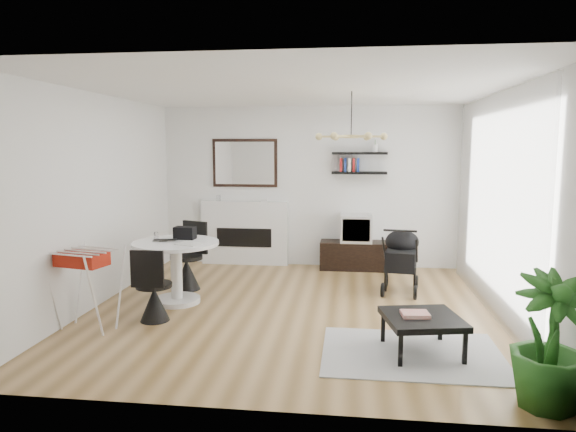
# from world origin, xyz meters

# --- Properties ---
(floor) EXTENTS (5.00, 5.00, 0.00)m
(floor) POSITION_xyz_m (0.00, 0.00, 0.00)
(floor) COLOR brown
(floor) RESTS_ON ground
(ceiling) EXTENTS (5.00, 5.00, 0.00)m
(ceiling) POSITION_xyz_m (0.00, 0.00, 2.70)
(ceiling) COLOR white
(ceiling) RESTS_ON wall_back
(wall_back) EXTENTS (5.00, 0.00, 5.00)m
(wall_back) POSITION_xyz_m (0.00, 2.50, 1.35)
(wall_back) COLOR white
(wall_back) RESTS_ON floor
(wall_left) EXTENTS (0.00, 5.00, 5.00)m
(wall_left) POSITION_xyz_m (-2.50, 0.00, 1.35)
(wall_left) COLOR white
(wall_left) RESTS_ON floor
(wall_right) EXTENTS (0.00, 5.00, 5.00)m
(wall_right) POSITION_xyz_m (2.50, 0.00, 1.35)
(wall_right) COLOR white
(wall_right) RESTS_ON floor
(sheer_curtain) EXTENTS (0.04, 3.60, 2.60)m
(sheer_curtain) POSITION_xyz_m (2.40, 0.20, 1.35)
(sheer_curtain) COLOR white
(sheer_curtain) RESTS_ON wall_right
(fireplace) EXTENTS (1.50, 0.17, 2.16)m
(fireplace) POSITION_xyz_m (-1.10, 2.42, 0.69)
(fireplace) COLOR white
(fireplace) RESTS_ON floor
(shelf_lower) EXTENTS (0.90, 0.25, 0.04)m
(shelf_lower) POSITION_xyz_m (0.84, 2.37, 1.60)
(shelf_lower) COLOR black
(shelf_lower) RESTS_ON wall_back
(shelf_upper) EXTENTS (0.90, 0.25, 0.04)m
(shelf_upper) POSITION_xyz_m (0.84, 2.37, 1.92)
(shelf_upper) COLOR black
(shelf_upper) RESTS_ON wall_back
(pendant_lamp) EXTENTS (0.90, 0.90, 0.10)m
(pendant_lamp) POSITION_xyz_m (0.70, 0.30, 2.15)
(pendant_lamp) COLOR tan
(pendant_lamp) RESTS_ON ceiling
(tv_console) EXTENTS (1.24, 0.43, 0.47)m
(tv_console) POSITION_xyz_m (0.84, 2.27, 0.23)
(tv_console) COLOR black
(tv_console) RESTS_ON floor
(crt_tv) EXTENTS (0.52, 0.45, 0.45)m
(crt_tv) POSITION_xyz_m (0.80, 2.27, 0.69)
(crt_tv) COLOR silver
(crt_tv) RESTS_ON tv_console
(dining_table) EXTENTS (1.11, 1.11, 0.81)m
(dining_table) POSITION_xyz_m (-1.53, 0.11, 0.53)
(dining_table) COLOR white
(dining_table) RESTS_ON floor
(laptop) EXTENTS (0.33, 0.24, 0.02)m
(laptop) POSITION_xyz_m (-1.67, 0.08, 0.82)
(laptop) COLOR black
(laptop) RESTS_ON dining_table
(black_bag) EXTENTS (0.28, 0.18, 0.16)m
(black_bag) POSITION_xyz_m (-1.47, 0.31, 0.89)
(black_bag) COLOR black
(black_bag) RESTS_ON dining_table
(newspaper) EXTENTS (0.37, 0.34, 0.01)m
(newspaper) POSITION_xyz_m (-1.30, -0.03, 0.82)
(newspaper) COLOR silver
(newspaper) RESTS_ON dining_table
(drinking_glass) EXTENTS (0.06, 0.06, 0.09)m
(drinking_glass) POSITION_xyz_m (-1.84, 0.26, 0.86)
(drinking_glass) COLOR white
(drinking_glass) RESTS_ON dining_table
(chair_far) EXTENTS (0.51, 0.52, 0.96)m
(chair_far) POSITION_xyz_m (-1.59, 0.76, 0.30)
(chair_far) COLOR black
(chair_far) RESTS_ON floor
(chair_near) EXTENTS (0.42, 0.42, 0.88)m
(chair_near) POSITION_xyz_m (-1.55, -0.62, 0.28)
(chair_near) COLOR black
(chair_near) RESTS_ON floor
(drying_rack) EXTENTS (0.71, 0.68, 0.91)m
(drying_rack) POSITION_xyz_m (-2.18, -0.97, 0.48)
(drying_rack) COLOR white
(drying_rack) RESTS_ON floor
(stroller) EXTENTS (0.59, 0.83, 0.96)m
(stroller) POSITION_xyz_m (1.42, 1.01, 0.41)
(stroller) COLOR black
(stroller) RESTS_ON floor
(rug) EXTENTS (1.75, 1.26, 0.01)m
(rug) POSITION_xyz_m (1.33, -1.24, 0.01)
(rug) COLOR #ACACAC
(rug) RESTS_ON floor
(coffee_table) EXTENTS (0.84, 0.84, 0.37)m
(coffee_table) POSITION_xyz_m (1.42, -1.20, 0.34)
(coffee_table) COLOR black
(coffee_table) RESTS_ON rug
(magazines) EXTENTS (0.28, 0.23, 0.04)m
(magazines) POSITION_xyz_m (1.35, -1.21, 0.40)
(magazines) COLOR #D04734
(magazines) RESTS_ON coffee_table
(potted_plant) EXTENTS (0.74, 0.74, 1.07)m
(potted_plant) POSITION_xyz_m (2.25, -2.16, 0.54)
(potted_plant) COLOR #225B1A
(potted_plant) RESTS_ON floor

